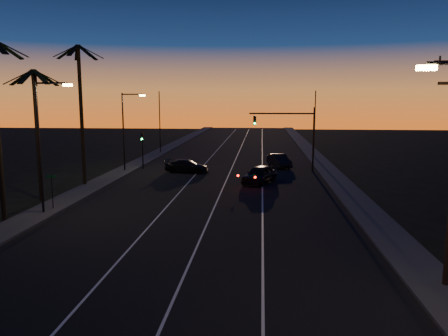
# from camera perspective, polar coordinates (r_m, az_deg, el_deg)

# --- Properties ---
(road) EXTENTS (20.00, 170.00, 0.01)m
(road) POSITION_cam_1_polar(r_m,az_deg,el_deg) (38.93, -0.87, -2.60)
(road) COLOR black
(road) RESTS_ON ground
(sidewalk_left) EXTENTS (2.40, 170.00, 0.16)m
(sidewalk_left) POSITION_cam_1_polar(r_m,az_deg,el_deg) (41.55, -16.43, -2.13)
(sidewalk_left) COLOR #333331
(sidewalk_left) RESTS_ON ground
(sidewalk_right) EXTENTS (2.40, 170.00, 0.16)m
(sidewalk_right) POSITION_cam_1_polar(r_m,az_deg,el_deg) (39.41, 15.58, -2.68)
(sidewalk_right) COLOR #333331
(sidewalk_right) RESTS_ON ground
(lane_stripe_left) EXTENTS (0.12, 160.00, 0.01)m
(lane_stripe_left) POSITION_cam_1_polar(r_m,az_deg,el_deg) (39.34, -5.22, -2.50)
(lane_stripe_left) COLOR silver
(lane_stripe_left) RESTS_ON road
(lane_stripe_mid) EXTENTS (0.12, 160.00, 0.01)m
(lane_stripe_mid) POSITION_cam_1_polar(r_m,az_deg,el_deg) (38.88, -0.13, -2.60)
(lane_stripe_mid) COLOR silver
(lane_stripe_mid) RESTS_ON road
(lane_stripe_right) EXTENTS (0.12, 160.00, 0.01)m
(lane_stripe_right) POSITION_cam_1_polar(r_m,az_deg,el_deg) (38.74, 5.04, -2.68)
(lane_stripe_right) COLOR silver
(lane_stripe_right) RESTS_ON road
(palm_mid) EXTENTS (4.25, 4.16, 10.03)m
(palm_mid) POSITION_cam_1_polar(r_m,az_deg,el_deg) (36.25, -23.28, 5.79)
(palm_mid) COLOR black
(palm_mid) RESTS_ON ground
(palm_far) EXTENTS (4.25, 4.16, 12.53)m
(palm_far) POSITION_cam_1_polar(r_m,az_deg,el_deg) (41.21, -18.20, 8.24)
(palm_far) COLOR black
(palm_far) RESTS_ON ground
(streetlight_left_near) EXTENTS (2.55, 0.26, 9.00)m
(streetlight_left_near) POSITION_cam_1_polar(r_m,az_deg,el_deg) (31.61, -22.57, 3.79)
(streetlight_left_near) COLOR black
(streetlight_left_near) RESTS_ON ground
(streetlight_left_far) EXTENTS (2.55, 0.26, 8.50)m
(streetlight_left_far) POSITION_cam_1_polar(r_m,az_deg,el_deg) (48.28, -12.68, 5.47)
(streetlight_left_far) COLOR black
(streetlight_left_far) RESTS_ON ground
(street_sign) EXTENTS (0.70, 0.06, 2.60)m
(street_sign) POSITION_cam_1_polar(r_m,az_deg,el_deg) (33.02, -21.55, -2.39)
(street_sign) COLOR black
(street_sign) RESTS_ON ground
(signal_mast) EXTENTS (7.10, 0.41, 7.00)m
(signal_mast) POSITION_cam_1_polar(r_m,az_deg,el_deg) (48.15, 8.85, 5.24)
(signal_mast) COLOR black
(signal_mast) RESTS_ON ground
(signal_post) EXTENTS (0.28, 0.37, 4.20)m
(signal_post) POSITION_cam_1_polar(r_m,az_deg,el_deg) (50.00, -10.61, 3.15)
(signal_post) COLOR black
(signal_post) RESTS_ON ground
(far_pole_left) EXTENTS (0.14, 0.14, 9.00)m
(far_pole_left) POSITION_cam_1_polar(r_m,az_deg,el_deg) (64.77, -8.39, 5.91)
(far_pole_left) COLOR black
(far_pole_left) RESTS_ON ground
(far_pole_right) EXTENTS (0.14, 0.14, 9.00)m
(far_pole_right) POSITION_cam_1_polar(r_m,az_deg,el_deg) (60.47, 11.76, 5.61)
(far_pole_right) COLOR black
(far_pole_right) RESTS_ON ground
(lead_car) EXTENTS (3.85, 5.74, 1.67)m
(lead_car) POSITION_cam_1_polar(r_m,az_deg,el_deg) (41.06, 4.67, -0.84)
(lead_car) COLOR black
(lead_car) RESTS_ON road
(right_car) EXTENTS (2.93, 4.82, 1.50)m
(right_car) POSITION_cam_1_polar(r_m,az_deg,el_deg) (51.20, 7.21, 0.96)
(right_car) COLOR black
(right_car) RESTS_ON road
(cross_car) EXTENTS (5.01, 2.63, 1.38)m
(cross_car) POSITION_cam_1_polar(r_m,az_deg,el_deg) (47.25, -4.91, 0.26)
(cross_car) COLOR black
(cross_car) RESTS_ON road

